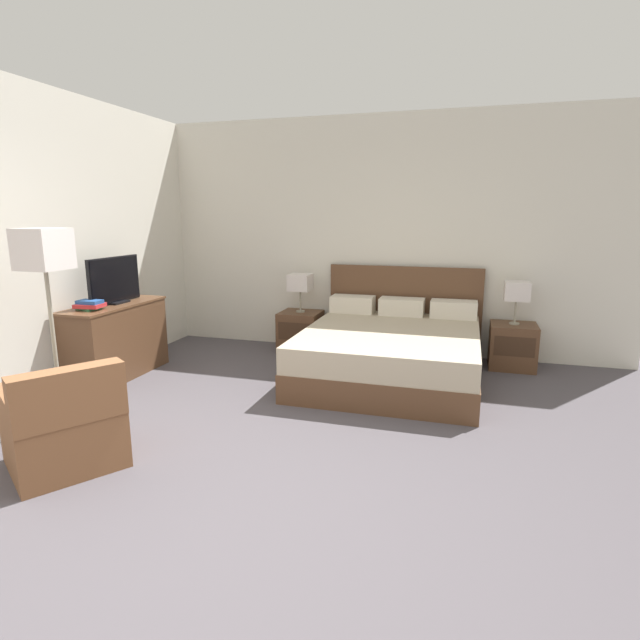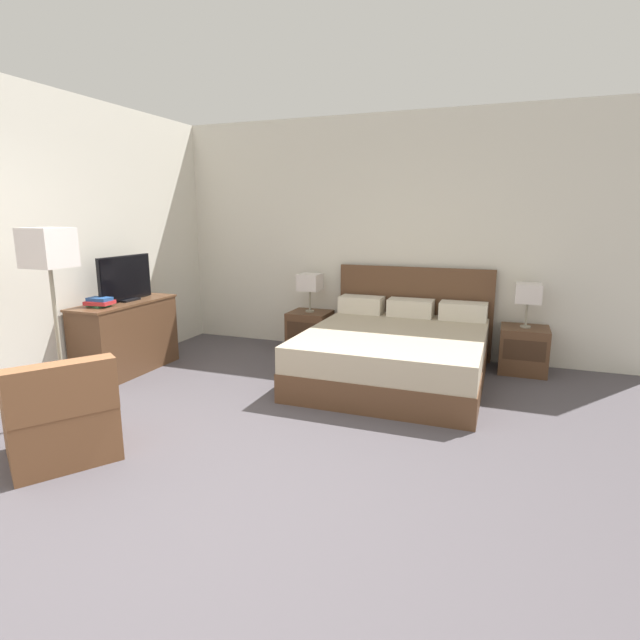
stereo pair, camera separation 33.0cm
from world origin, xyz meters
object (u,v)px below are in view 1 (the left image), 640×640
(dresser, at_px, (116,339))
(book_blue_cover, at_px, (90,306))
(book_red_cover, at_px, (88,309))
(table_lamp_left, at_px, (300,283))
(book_small_top, at_px, (90,302))
(nightstand_left, at_px, (301,331))
(bed, at_px, (391,350))
(floor_lamp, at_px, (45,263))
(nightstand_right, at_px, (512,346))
(table_lamp_right, at_px, (517,292))
(armchair_by_window, at_px, (65,428))
(tv, at_px, (115,281))

(dresser, xyz_separation_m, book_blue_cover, (0.00, -0.34, 0.43))
(dresser, relative_size, book_red_cover, 6.05)
(table_lamp_left, distance_m, book_small_top, 2.43)
(dresser, bearing_deg, nightstand_left, 44.38)
(bed, bearing_deg, table_lamp_left, 150.22)
(floor_lamp, bearing_deg, book_blue_cover, 115.81)
(dresser, relative_size, floor_lamp, 0.76)
(nightstand_right, distance_m, book_red_cover, 4.56)
(dresser, xyz_separation_m, book_red_cover, (-0.01, -0.34, 0.40))
(table_lamp_right, distance_m, armchair_by_window, 4.59)
(book_red_cover, xyz_separation_m, floor_lamp, (0.47, -0.93, 0.55))
(bed, xyz_separation_m, book_blue_cover, (-2.83, -1.15, 0.54))
(book_blue_cover, bearing_deg, book_small_top, 0.00)
(nightstand_left, xyz_separation_m, armchair_by_window, (-0.59, -3.31, 0.03))
(dresser, distance_m, book_small_top, 0.58)
(tv, bearing_deg, book_red_cover, -92.45)
(book_small_top, bearing_deg, book_blue_cover, 180.00)
(nightstand_left, relative_size, floor_lamp, 0.31)
(tv, xyz_separation_m, armchair_by_window, (0.97, -1.83, -0.74))
(table_lamp_left, distance_m, floor_lamp, 3.05)
(book_blue_cover, distance_m, armchair_by_window, 1.82)
(nightstand_right, bearing_deg, floor_lamp, -142.44)
(armchair_by_window, bearing_deg, tv, 118.00)
(nightstand_right, distance_m, floor_lamp, 4.73)
(book_red_cover, bearing_deg, nightstand_left, 49.85)
(nightstand_left, bearing_deg, bed, -29.73)
(bed, xyz_separation_m, nightstand_left, (-1.27, 0.72, -0.04))
(nightstand_left, distance_m, armchair_by_window, 3.36)
(book_small_top, xyz_separation_m, floor_lamp, (0.45, -0.93, 0.48))
(table_lamp_left, height_order, floor_lamp, floor_lamp)
(book_red_cover, height_order, book_blue_cover, book_blue_cover)
(table_lamp_left, bearing_deg, nightstand_left, -90.00)
(book_red_cover, bearing_deg, armchair_by_window, -55.41)
(nightstand_left, height_order, book_blue_cover, book_blue_cover)
(bed, height_order, book_small_top, bed)
(nightstand_left, height_order, floor_lamp, floor_lamp)
(nightstand_left, xyz_separation_m, dresser, (-1.56, -1.53, 0.15))
(book_blue_cover, bearing_deg, bed, 22.06)
(book_blue_cover, bearing_deg, nightstand_right, 24.54)
(nightstand_left, bearing_deg, book_small_top, -129.75)
(floor_lamp, bearing_deg, nightstand_left, 68.44)
(nightstand_right, distance_m, book_small_top, 4.54)
(bed, height_order, nightstand_right, bed)
(bed, height_order, table_lamp_right, bed)
(table_lamp_left, relative_size, book_red_cover, 2.37)
(armchair_by_window, bearing_deg, book_blue_cover, 124.07)
(dresser, relative_size, book_blue_cover, 4.94)
(bed, distance_m, book_red_cover, 3.11)
(book_red_cover, relative_size, book_small_top, 0.90)
(table_lamp_left, bearing_deg, dresser, -135.60)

